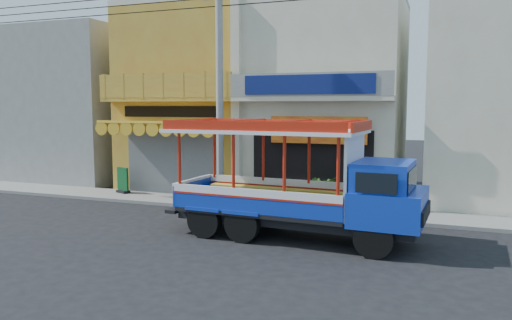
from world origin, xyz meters
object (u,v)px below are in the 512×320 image
Objects in this scene: utility_pole at (223,71)px; potted_plant_c at (330,192)px; potted_plant_a at (323,192)px; green_sign at (123,182)px; songthaew_truck at (312,183)px; potted_plant_b at (313,194)px.

potted_plant_c is (3.68, 1.30, -4.37)m from utility_pole.
potted_plant_a is 0.26m from potted_plant_c.
utility_pole is 26.05× the size of green_sign.
utility_pole is 3.80× the size of songthaew_truck.
potted_plant_c is at bearing 1.84° from green_sign.
utility_pole is at bearing 172.37° from potted_plant_a.
utility_pole is at bearing 142.77° from songthaew_truck.
songthaew_truck reaches higher than green_sign.
songthaew_truck is (4.08, -3.10, -3.40)m from utility_pole.
songthaew_truck is 3.77m from potted_plant_b.
potted_plant_a is 0.89× the size of potted_plant_b.
songthaew_truck is 4.55m from potted_plant_a.
green_sign is 8.57m from potted_plant_a.
green_sign is at bearing 155.95° from songthaew_truck.
potted_plant_a is at bearing -40.45° from potted_plant_b.
potted_plant_b is (3.25, 0.45, -4.35)m from utility_pole.
green_sign reaches higher than potted_plant_a.
potted_plant_a is (8.56, 0.27, 0.05)m from green_sign.
songthaew_truck is at bearing -24.05° from green_sign.
green_sign is at bearing 57.28° from potted_plant_b.
potted_plant_b is (-0.17, -0.84, 0.06)m from potted_plant_a.
potted_plant_c is at bearing 19.47° from utility_pole.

